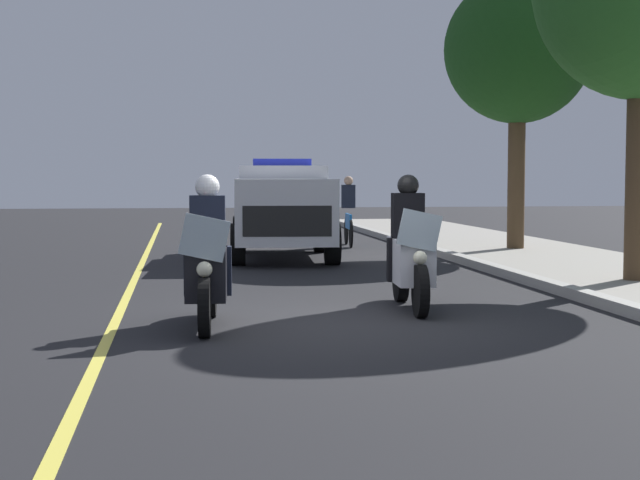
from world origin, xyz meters
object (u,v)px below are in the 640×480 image
tree_far_back (518,51)px  police_motorcycle_lead_left (207,265)px  police_suv (282,207)px  cyclist_background (348,211)px  police_motorcycle_lead_right (410,254)px

tree_far_back → police_motorcycle_lead_left: bearing=-36.4°
police_suv → tree_far_back: (-0.66, 5.25, 3.35)m
police_suv → cyclist_background: police_suv is taller
police_motorcycle_lead_left → tree_far_back: size_ratio=0.36×
police_suv → cyclist_background: bearing=148.5°
police_suv → cyclist_background: size_ratio=2.85×
police_motorcycle_lead_left → police_motorcycle_lead_right: size_ratio=1.00×
police_motorcycle_lead_right → tree_far_back: 10.23m
police_suv → tree_far_back: 6.26m
police_motorcycle_lead_left → cyclist_background: bearing=162.9°
police_motorcycle_lead_left → tree_far_back: tree_far_back is taller
police_motorcycle_lead_right → cyclist_background: police_motorcycle_lead_right is taller
police_motorcycle_lead_right → cyclist_background: 11.00m
police_motorcycle_lead_right → cyclist_background: size_ratio=1.22×
police_motorcycle_lead_left → cyclist_background: 12.58m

